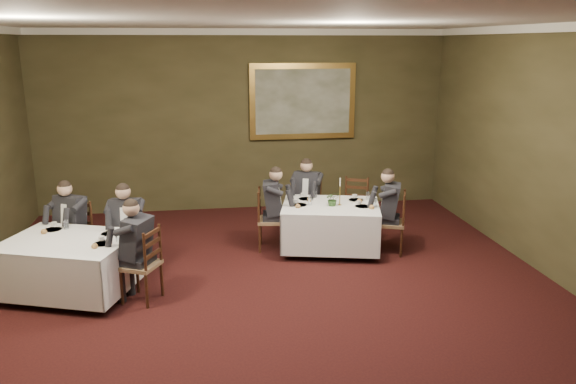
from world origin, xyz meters
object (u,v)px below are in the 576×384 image
object	(u,v)px
chair_main_endright	(391,235)
diner_sec_endright	(141,263)
diner_sec_backright	(128,239)
centerpiece	(333,198)
diner_main_backleft	(307,206)
painting	(303,101)
table_second	(70,262)
diner_main_endleft	(271,218)
chair_sec_endleft	(3,268)
chair_main_endleft	(271,232)
chair_main_backright	(354,219)
chair_sec_endright	(143,280)
chair_sec_backleft	(76,250)
chair_sec_backright	(129,254)
candlestick	(340,195)
diner_main_endright	(391,221)
chair_main_backleft	(307,218)
diner_sec_backleft	(74,236)
table_main	(330,224)

from	to	relation	value
chair_main_endright	diner_sec_endright	world-z (taller)	diner_sec_endright
diner_sec_backright	centerpiece	bearing A→B (deg)	-167.67
diner_main_backleft	painting	size ratio (longest dim) A/B	0.64
table_second	diner_main_endleft	bearing A→B (deg)	24.48
table_second	diner_sec_backright	bearing A→B (deg)	42.56
chair_sec_endleft	centerpiece	xyz separation A→B (m)	(4.73, 0.68, 0.60)
chair_main_endleft	chair_main_endright	bearing A→B (deg)	84.49
chair_main_backright	chair_sec_endright	bearing A→B (deg)	55.85
chair_sec_backleft	chair_sec_endleft	bearing A→B (deg)	64.40
table_second	chair_sec_backleft	bearing A→B (deg)	97.91
chair_sec_backright	candlestick	distance (m)	3.30
chair_main_endleft	candlestick	bearing A→B (deg)	84.51
table_second	chair_main_endleft	xyz separation A→B (m)	(2.82, 1.29, -0.17)
chair_sec_endleft	diner_main_endright	bearing A→B (deg)	102.15
diner_main_endleft	chair_main_backleft	bearing A→B (deg)	139.57
diner_sec_backleft	diner_sec_backright	distance (m)	0.86
diner_sec_backleft	centerpiece	world-z (taller)	diner_sec_backleft
chair_main_backleft	candlestick	distance (m)	1.15
diner_main_endright	diner_sec_backleft	distance (m)	4.82
chair_sec_backright	table_main	bearing A→B (deg)	-166.85
chair_sec_backleft	centerpiece	size ratio (longest dim) A/B	4.14
chair_main_backright	painting	bearing A→B (deg)	-48.91
table_main	diner_sec_backleft	xyz separation A→B (m)	(-3.89, -0.16, 0.06)
table_main	chair_main_endleft	distance (m)	0.98
diner_main_backleft	diner_sec_backright	bearing A→B (deg)	48.59
chair_main_backright	diner_sec_backright	world-z (taller)	diner_sec_backright
diner_main_endright	diner_sec_endright	distance (m)	3.92
diner_main_endleft	chair_main_endright	xyz separation A→B (m)	(1.87, -0.44, -0.23)
chair_sec_backright	centerpiece	world-z (taller)	centerpiece
painting	diner_main_endleft	bearing A→B (deg)	-111.39
chair_main_endright	diner_sec_endright	bearing A→B (deg)	128.46
table_second	diner_sec_backleft	world-z (taller)	diner_sec_backleft
diner_main_endleft	chair_sec_endright	world-z (taller)	diner_main_endleft
diner_main_endright	candlestick	distance (m)	0.92
table_main	centerpiece	world-z (taller)	centerpiece
chair_sec_backright	centerpiece	bearing A→B (deg)	-167.88
chair_main_backleft	diner_main_endright	size ratio (longest dim) A/B	0.74
diner_main_endleft	chair_sec_backright	distance (m)	2.26
chair_main_backright	painting	world-z (taller)	painting
diner_main_endleft	painting	bearing A→B (deg)	166.38
chair_main_endright	chair_sec_backright	xyz separation A→B (m)	(-4.02, -0.21, 0.00)
diner_main_endleft	chair_sec_backright	size ratio (longest dim) A/B	1.35
diner_main_endright	centerpiece	distance (m)	1.00
chair_sec_backright	chair_main_endright	bearing A→B (deg)	-171.87
chair_main_endright	candlestick	bearing A→B (deg)	97.65
table_second	diner_sec_backleft	bearing A→B (deg)	98.35
chair_main_backleft	chair_sec_endleft	distance (m)	4.77
table_main	table_second	world-z (taller)	same
table_main	painting	distance (m)	3.08
diner_main_backleft	table_second	bearing A→B (deg)	52.69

